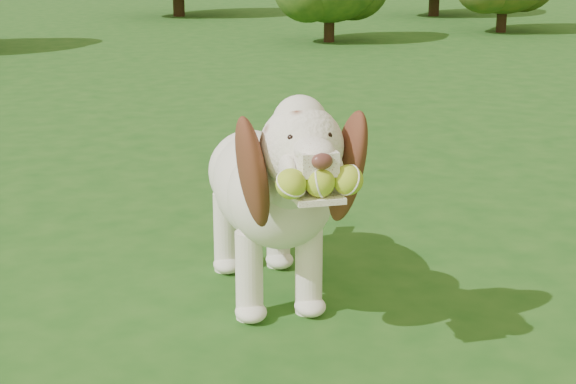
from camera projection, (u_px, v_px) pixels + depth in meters
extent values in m
plane|color=#1B4E16|center=(255.00, 332.00, 3.16)|extent=(80.00, 80.00, 0.00)
ellipsoid|color=white|center=(264.00, 186.00, 3.42)|extent=(0.40, 0.75, 0.40)
ellipsoid|color=white|center=(280.00, 195.00, 3.14)|extent=(0.39, 0.39, 0.38)
ellipsoid|color=white|center=(250.00, 172.00, 3.66)|extent=(0.36, 0.36, 0.35)
cylinder|color=white|center=(290.00, 179.00, 2.98)|extent=(0.21, 0.31, 0.30)
sphere|color=white|center=(302.00, 147.00, 2.80)|extent=(0.28, 0.28, 0.27)
sphere|color=white|center=(300.00, 122.00, 2.80)|extent=(0.18, 0.18, 0.18)
cube|color=white|center=(314.00, 160.00, 2.66)|extent=(0.12, 0.16, 0.07)
ellipsoid|color=#592D28|center=(322.00, 161.00, 2.58)|extent=(0.07, 0.04, 0.05)
cube|color=white|center=(316.00, 195.00, 2.67)|extent=(0.15, 0.17, 0.02)
ellipsoid|color=brown|center=(252.00, 173.00, 2.80)|extent=(0.15, 0.26, 0.42)
ellipsoid|color=brown|center=(348.00, 167.00, 2.87)|extent=(0.16, 0.26, 0.42)
cylinder|color=white|center=(243.00, 152.00, 3.80)|extent=(0.07, 0.19, 0.15)
cylinder|color=white|center=(249.00, 275.00, 3.23)|extent=(0.10, 0.10, 0.34)
cylinder|color=white|center=(309.00, 270.00, 3.28)|extent=(0.10, 0.10, 0.34)
cylinder|color=white|center=(226.00, 232.00, 3.69)|extent=(0.10, 0.10, 0.34)
cylinder|color=white|center=(278.00, 228.00, 3.74)|extent=(0.10, 0.10, 0.34)
sphere|color=gold|center=(291.00, 184.00, 2.60)|extent=(0.09, 0.09, 0.09)
sphere|color=gold|center=(320.00, 182.00, 2.62)|extent=(0.09, 0.09, 0.09)
sphere|color=gold|center=(348.00, 180.00, 2.64)|extent=(0.09, 0.09, 0.09)
cylinder|color=#382314|center=(502.00, 16.00, 12.34)|extent=(0.14, 0.14, 0.45)
cylinder|color=#382314|center=(329.00, 25.00, 11.27)|extent=(0.14, 0.14, 0.44)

